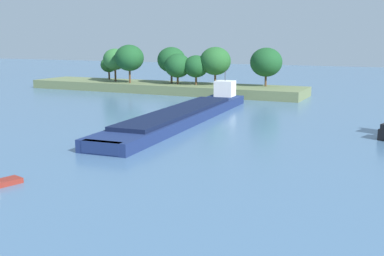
# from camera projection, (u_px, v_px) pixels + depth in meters

# --- Properties ---
(treeline_island) EXTENTS (63.91, 11.96, 10.38)m
(treeline_island) POSITION_uv_depth(u_px,v_px,m) (172.00, 75.00, 103.75)
(treeline_island) COLOR #66754C
(treeline_island) RESTS_ON ground
(cargo_barge) EXTENTS (8.63, 44.04, 5.99)m
(cargo_barge) POSITION_uv_depth(u_px,v_px,m) (185.00, 114.00, 67.96)
(cargo_barge) COLOR navy
(cargo_barge) RESTS_ON ground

